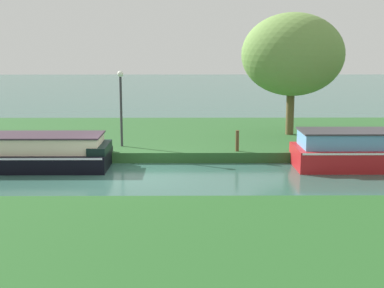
# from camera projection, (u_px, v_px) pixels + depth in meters

# --- Properties ---
(ground_plane) EXTENTS (120.00, 120.00, 0.00)m
(ground_plane) POSITION_uv_depth(u_px,v_px,m) (135.00, 176.00, 19.44)
(ground_plane) COLOR #30584E
(riverbank_far) EXTENTS (72.00, 10.00, 0.40)m
(riverbank_far) POSITION_uv_depth(u_px,v_px,m) (149.00, 136.00, 26.28)
(riverbank_far) COLOR #285627
(riverbank_far) RESTS_ON ground_plane
(riverbank_near) EXTENTS (72.00, 10.00, 0.40)m
(riverbank_near) POSITION_uv_depth(u_px,v_px,m) (91.00, 278.00, 10.55)
(riverbank_near) COLOR #235522
(riverbank_near) RESTS_ON ground_plane
(black_barge) EXTENTS (6.64, 2.34, 1.27)m
(black_barge) POSITION_uv_depth(u_px,v_px,m) (26.00, 154.00, 20.49)
(black_barge) COLOR black
(black_barge) RESTS_ON ground_plane
(red_narrowboat) EXTENTS (5.18, 2.28, 1.40)m
(red_narrowboat) POSITION_uv_depth(u_px,v_px,m) (363.00, 151.00, 20.56)
(red_narrowboat) COLOR #B01A1E
(red_narrowboat) RESTS_ON ground_plane
(willow_tree_left) EXTENTS (4.61, 3.67, 5.50)m
(willow_tree_left) POSITION_uv_depth(u_px,v_px,m) (293.00, 55.00, 24.73)
(willow_tree_left) COLOR brown
(willow_tree_left) RESTS_ON riverbank_far
(lamp_post) EXTENTS (0.24, 0.24, 3.07)m
(lamp_post) POSITION_uv_depth(u_px,v_px,m) (121.00, 99.00, 22.38)
(lamp_post) COLOR #333338
(lamp_post) RESTS_ON riverbank_far
(mooring_post_near) EXTENTS (0.13, 0.13, 0.82)m
(mooring_post_near) POSITION_uv_depth(u_px,v_px,m) (237.00, 141.00, 21.64)
(mooring_post_near) COLOR brown
(mooring_post_near) RESTS_ON riverbank_far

